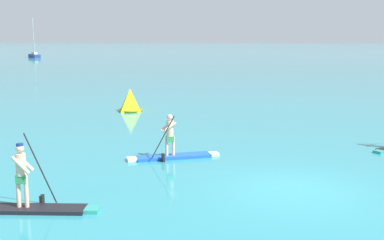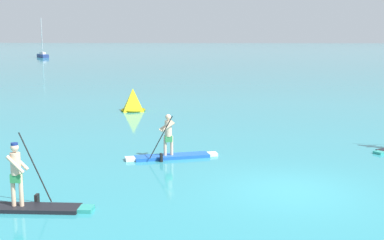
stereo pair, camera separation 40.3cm
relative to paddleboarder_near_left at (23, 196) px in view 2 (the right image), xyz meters
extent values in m
plane|color=teal|center=(7.16, 2.00, -0.36)|extent=(440.00, 440.00, 0.00)
cube|color=black|center=(0.04, -0.01, -0.31)|extent=(2.85, 0.66, 0.10)
cube|color=teal|center=(1.64, -0.01, -0.31)|extent=(0.36, 0.46, 0.10)
cylinder|color=beige|center=(-0.05, -0.01, 0.17)|extent=(0.11, 0.11, 0.84)
cylinder|color=beige|center=(-0.25, -0.01, 0.17)|extent=(0.11, 0.11, 0.84)
cube|color=#338C4C|center=(-0.15, -0.01, 0.50)|extent=(0.26, 0.22, 0.22)
cylinder|color=beige|center=(-0.15, -0.01, 0.88)|extent=(0.26, 0.26, 0.57)
sphere|color=beige|center=(-0.15, -0.01, 1.30)|extent=(0.21, 0.21, 0.21)
cylinder|color=navy|center=(-0.15, -0.01, 1.39)|extent=(0.18, 0.18, 0.06)
cylinder|color=beige|center=(-0.10, 0.14, 0.89)|extent=(0.47, 0.09, 0.48)
cylinder|color=beige|center=(-0.10, -0.16, 0.89)|extent=(0.47, 0.09, 0.48)
cylinder|color=black|center=(0.20, 0.42, 0.66)|extent=(0.82, 0.04, 1.90)
cube|color=black|center=(0.20, 0.42, -0.23)|extent=(0.08, 0.20, 0.32)
cube|color=blue|center=(3.34, 5.73, -0.30)|extent=(2.81, 1.43, 0.11)
cube|color=white|center=(1.87, 5.27, -0.30)|extent=(0.46, 0.53, 0.11)
cube|color=white|center=(4.82, 6.19, -0.30)|extent=(0.44, 0.47, 0.11)
cylinder|color=beige|center=(3.10, 5.65, 0.11)|extent=(0.11, 0.11, 0.71)
cylinder|color=beige|center=(3.33, 5.73, 0.11)|extent=(0.11, 0.11, 0.71)
cube|color=#338C4C|center=(3.22, 5.69, 0.37)|extent=(0.31, 0.29, 0.22)
cylinder|color=beige|center=(3.22, 5.69, 0.75)|extent=(0.26, 0.26, 0.57)
sphere|color=beige|center=(3.22, 5.69, 1.17)|extent=(0.21, 0.21, 0.21)
cylinder|color=beige|center=(3.22, 5.53, 0.83)|extent=(0.54, 0.26, 0.39)
cylinder|color=beige|center=(3.12, 5.82, 0.83)|extent=(0.54, 0.26, 0.39)
cylinder|color=black|center=(3.01, 5.19, 0.53)|extent=(0.84, 0.30, 1.52)
cube|color=black|center=(3.01, 5.19, -0.22)|extent=(0.14, 0.21, 0.32)
cube|color=teal|center=(11.16, 6.79, -0.31)|extent=(0.45, 0.47, 0.09)
pyramid|color=yellow|center=(0.03, 17.01, 0.31)|extent=(1.65, 1.65, 1.34)
torus|color=olive|center=(0.03, 17.01, -0.30)|extent=(1.43, 1.43, 0.12)
cube|color=navy|center=(-27.97, 82.19, -0.05)|extent=(3.37, 4.23, 0.61)
cylinder|color=#B2B2B7|center=(-27.97, 82.19, 3.60)|extent=(0.12, 0.12, 6.68)
pyramid|color=white|center=(-27.97, 82.19, 2.97)|extent=(0.73, 1.88, 5.22)
cube|color=silver|center=(-27.97, 82.19, 0.44)|extent=(1.53, 1.74, 0.37)
camera|label=1|loc=(4.62, -12.42, 4.17)|focal=47.65mm
camera|label=2|loc=(5.02, -12.40, 4.17)|focal=47.65mm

